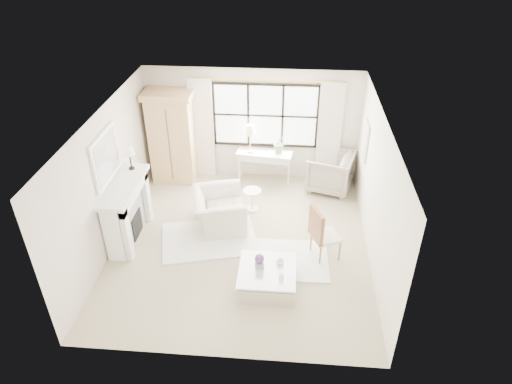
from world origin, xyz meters
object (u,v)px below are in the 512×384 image
console_table (264,167)px  club_armchair (219,210)px  armoire (172,137)px  coffee_table (267,278)px

console_table → club_armchair: bearing=-106.6°
armoire → coffee_table: 4.44m
console_table → coffee_table: (0.29, -3.60, -0.22)m
coffee_table → club_armchair: bearing=122.5°
armoire → console_table: size_ratio=1.67×
armoire → console_table: 2.30m
club_armchair → coffee_table: size_ratio=1.16×
armoire → coffee_table: (2.47, -3.57, -0.96)m
console_table → coffee_table: size_ratio=1.34×
armoire → club_armchair: size_ratio=1.92×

